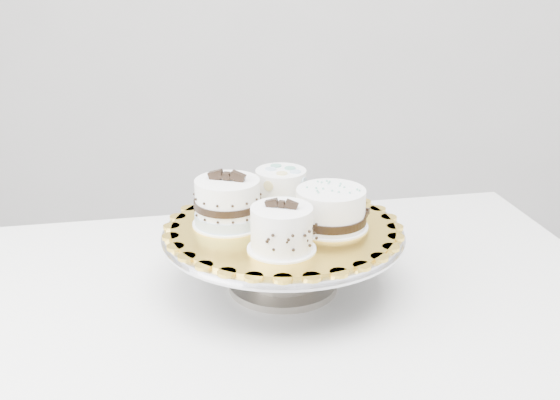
{
  "coord_description": "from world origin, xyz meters",
  "views": [
    {
      "loc": [
        0.0,
        -0.99,
        1.32
      ],
      "look_at": [
        -0.01,
        0.07,
        0.91
      ],
      "focal_mm": 45.0,
      "sensor_mm": 36.0,
      "label": 1
    }
  ],
  "objects_px": {
    "cake_stand": "(283,247)",
    "cake_banded": "(228,204)",
    "table": "(287,334)",
    "cake_swirl": "(282,230)",
    "cake_dots": "(281,187)",
    "cake_ribbon": "(331,210)",
    "cake_board": "(283,227)"
  },
  "relations": [
    {
      "from": "cake_dots",
      "to": "cake_ribbon",
      "type": "height_order",
      "value": "same"
    },
    {
      "from": "cake_board",
      "to": "cake_swirl",
      "type": "height_order",
      "value": "cake_swirl"
    },
    {
      "from": "cake_stand",
      "to": "cake_board",
      "type": "height_order",
      "value": "cake_board"
    },
    {
      "from": "table",
      "to": "cake_board",
      "type": "height_order",
      "value": "cake_board"
    },
    {
      "from": "cake_stand",
      "to": "cake_banded",
      "type": "bearing_deg",
      "value": 176.06
    },
    {
      "from": "cake_stand",
      "to": "cake_dots",
      "type": "height_order",
      "value": "cake_dots"
    },
    {
      "from": "cake_dots",
      "to": "cake_swirl",
      "type": "bearing_deg",
      "value": -72.5
    },
    {
      "from": "cake_stand",
      "to": "cake_dots",
      "type": "xyz_separation_m",
      "value": [
        -0.0,
        0.09,
        0.07
      ]
    },
    {
      "from": "cake_swirl",
      "to": "cake_ribbon",
      "type": "xyz_separation_m",
      "value": [
        0.08,
        0.09,
        -0.0
      ]
    },
    {
      "from": "table",
      "to": "cake_stand",
      "type": "bearing_deg",
      "value": 107.25
    },
    {
      "from": "table",
      "to": "cake_stand",
      "type": "relative_size",
      "value": 3.16
    },
    {
      "from": "cake_board",
      "to": "cake_dots",
      "type": "distance_m",
      "value": 0.1
    },
    {
      "from": "table",
      "to": "cake_board",
      "type": "relative_size",
      "value": 3.43
    },
    {
      "from": "cake_stand",
      "to": "cake_banded",
      "type": "distance_m",
      "value": 0.12
    },
    {
      "from": "cake_dots",
      "to": "cake_ribbon",
      "type": "relative_size",
      "value": 0.79
    },
    {
      "from": "table",
      "to": "cake_stand",
      "type": "distance_m",
      "value": 0.16
    },
    {
      "from": "cake_swirl",
      "to": "cake_dots",
      "type": "relative_size",
      "value": 1.03
    },
    {
      "from": "cake_board",
      "to": "cake_dots",
      "type": "relative_size",
      "value": 3.33
    },
    {
      "from": "table",
      "to": "cake_swirl",
      "type": "distance_m",
      "value": 0.25
    },
    {
      "from": "cake_banded",
      "to": "cake_ribbon",
      "type": "bearing_deg",
      "value": 11.75
    },
    {
      "from": "cake_board",
      "to": "cake_ribbon",
      "type": "distance_m",
      "value": 0.09
    },
    {
      "from": "cake_dots",
      "to": "cake_ribbon",
      "type": "xyz_separation_m",
      "value": [
        0.08,
        -0.1,
        -0.0
      ]
    },
    {
      "from": "cake_swirl",
      "to": "cake_board",
      "type": "bearing_deg",
      "value": 102.51
    },
    {
      "from": "table",
      "to": "cake_dots",
      "type": "relative_size",
      "value": 11.45
    },
    {
      "from": "cake_ribbon",
      "to": "cake_swirl",
      "type": "bearing_deg",
      "value": -115.91
    },
    {
      "from": "table",
      "to": "cake_ribbon",
      "type": "distance_m",
      "value": 0.24
    },
    {
      "from": "table",
      "to": "cake_ribbon",
      "type": "xyz_separation_m",
      "value": [
        0.07,
        0.01,
        0.23
      ]
    },
    {
      "from": "table",
      "to": "cake_swirl",
      "type": "xyz_separation_m",
      "value": [
        -0.01,
        -0.08,
        0.23
      ]
    },
    {
      "from": "cake_banded",
      "to": "cake_dots",
      "type": "bearing_deg",
      "value": 59.98
    },
    {
      "from": "table",
      "to": "cake_swirl",
      "type": "height_order",
      "value": "cake_swirl"
    },
    {
      "from": "cake_board",
      "to": "cake_ribbon",
      "type": "relative_size",
      "value": 2.64
    },
    {
      "from": "table",
      "to": "cake_board",
      "type": "xyz_separation_m",
      "value": [
        -0.01,
        0.01,
        0.2
      ]
    }
  ]
}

